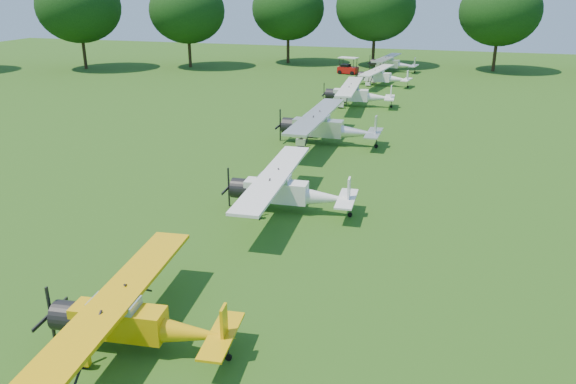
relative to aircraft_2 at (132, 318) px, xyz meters
The scene contains 9 objects.
ground 12.10m from the aircraft_2, 88.87° to the left, with size 160.00×160.00×0.00m, color #204F13.
tree_belt 14.51m from the aircraft_2, 72.67° to the left, with size 137.36×130.27×14.52m.
aircraft_2 is the anchor object (origin of this frame).
aircraft_3 12.84m from the aircraft_2, 83.66° to the left, with size 6.87×10.93×2.15m.
aircraft_4 26.14m from the aircraft_2, 88.75° to the left, with size 7.69×12.20×2.41m.
aircraft_5 40.22m from the aircraft_2, 89.31° to the left, with size 6.91×11.01×2.17m.
aircraft_6 52.59m from the aircraft_2, 88.50° to the left, with size 6.41×10.15×1.99m.
aircraft_7 64.07m from the aircraft_2, 88.90° to the left, with size 6.62×10.51×2.06m.
golf_cart 60.56m from the aircraft_2, 93.82° to the left, with size 2.75×1.99×2.14m.
Camera 1 is at (8.84, -25.49, 11.30)m, focal length 35.00 mm.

